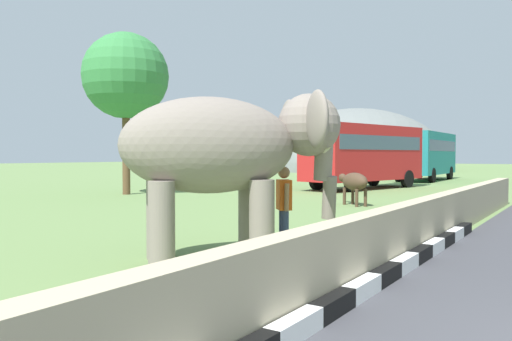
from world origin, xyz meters
The scene contains 9 objects.
striped_curb centered at (-0.35, 3.36, 0.12)m, with size 16.20×0.20×0.24m.
barrier_parapet centered at (2.00, 3.66, 0.50)m, with size 28.00×0.36×1.00m, color tan.
elephant centered at (1.94, 6.24, 1.99)m, with size 3.88×3.78×3.01m.
person_handler centered at (3.15, 5.82, 0.93)m, with size 0.53×0.50×1.66m.
bus_red centered at (21.36, 11.42, 2.08)m, with size 8.64×4.35×3.50m.
bus_teal centered at (32.42, 11.02, 2.08)m, with size 8.63×2.70×3.50m.
cow_near centered at (12.28, 8.19, 0.87)m, with size 1.48×1.76×1.23m.
tree_distant centered at (11.16, 19.28, 5.61)m, with size 4.06×4.06×7.67m.
hill_east centered at (55.00, 25.62, 0.00)m, with size 28.39×22.71×15.50m.
Camera 1 is at (-5.18, 0.89, 1.88)m, focal length 35.11 mm.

